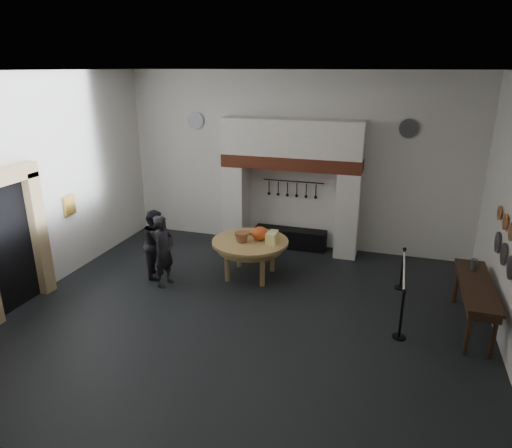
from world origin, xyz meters
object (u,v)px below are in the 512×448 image
(iron_range, at_px, (290,238))
(visitor_far, at_px, (156,243))
(side_table, at_px, (477,285))
(barrier_post_far, at_px, (402,269))
(visitor_near, at_px, (164,251))
(work_table, at_px, (250,242))
(barrier_post_near, at_px, (401,316))

(iron_range, distance_m, visitor_far, 3.64)
(side_table, xyz_separation_m, barrier_post_far, (-1.25, 1.24, -0.42))
(iron_range, xyz_separation_m, visitor_near, (-2.11, -2.98, 0.55))
(iron_range, distance_m, barrier_post_far, 3.29)
(visitor_near, relative_size, side_table, 0.72)
(barrier_post_far, bearing_deg, visitor_far, -169.98)
(work_table, xyz_separation_m, barrier_post_near, (3.31, -1.63, -0.39))
(visitor_far, bearing_deg, visitor_near, -156.83)
(visitor_near, relative_size, barrier_post_far, 1.77)
(visitor_far, bearing_deg, iron_range, -65.97)
(iron_range, relative_size, barrier_post_near, 2.11)
(side_table, height_order, barrier_post_far, same)
(barrier_post_near, bearing_deg, barrier_post_far, 90.00)
(iron_range, xyz_separation_m, barrier_post_near, (2.85, -3.64, 0.20))
(barrier_post_far, bearing_deg, work_table, -173.57)
(work_table, bearing_deg, iron_range, 77.14)
(iron_range, distance_m, barrier_post_near, 4.62)
(iron_range, distance_m, side_table, 5.05)
(visitor_near, xyz_separation_m, barrier_post_near, (4.96, -0.65, -0.35))
(visitor_far, relative_size, barrier_post_far, 1.74)
(iron_range, bearing_deg, visitor_far, -134.14)
(visitor_far, height_order, side_table, visitor_far)
(iron_range, bearing_deg, visitor_near, -125.23)
(work_table, relative_size, side_table, 0.78)
(visitor_far, relative_size, barrier_post_near, 1.74)
(visitor_far, height_order, barrier_post_far, visitor_far)
(iron_range, bearing_deg, barrier_post_far, -29.84)
(work_table, bearing_deg, barrier_post_far, 6.43)
(visitor_far, height_order, barrier_post_near, visitor_far)
(barrier_post_far, bearing_deg, iron_range, 150.16)
(work_table, height_order, barrier_post_far, barrier_post_far)
(side_table, height_order, barrier_post_near, same)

